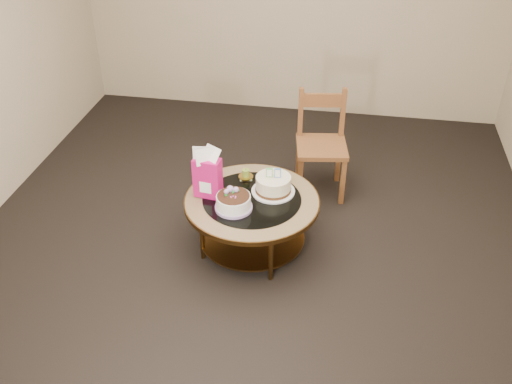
% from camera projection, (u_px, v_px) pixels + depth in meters
% --- Properties ---
extents(ground, '(5.00, 5.00, 0.00)m').
position_uv_depth(ground, '(252.00, 246.00, 4.51)').
color(ground, black).
rests_on(ground, ground).
extents(room_walls, '(4.52, 5.02, 2.61)m').
position_uv_depth(room_walls, '(251.00, 60.00, 3.64)').
color(room_walls, tan).
rests_on(room_walls, ground).
extents(coffee_table, '(1.02, 1.02, 0.46)m').
position_uv_depth(coffee_table, '(252.00, 207.00, 4.30)').
color(coffee_table, brown).
rests_on(coffee_table, ground).
extents(decorated_cake, '(0.27, 0.27, 0.16)m').
position_uv_depth(decorated_cake, '(233.00, 203.00, 4.12)').
color(decorated_cake, '#A385BD').
rests_on(decorated_cake, coffee_table).
extents(cream_cake, '(0.33, 0.33, 0.21)m').
position_uv_depth(cream_cake, '(273.00, 185.00, 4.29)').
color(cream_cake, white).
rests_on(cream_cake, coffee_table).
extents(gift_bag, '(0.21, 0.17, 0.40)m').
position_uv_depth(gift_bag, '(207.00, 173.00, 4.18)').
color(gift_bag, '#C41276').
rests_on(gift_bag, coffee_table).
extents(pillar_candle, '(0.12, 0.12, 0.09)m').
position_uv_depth(pillar_candle, '(246.00, 175.00, 4.47)').
color(pillar_candle, '#EAD560').
rests_on(pillar_candle, coffee_table).
extents(dining_chair, '(0.48, 0.48, 0.92)m').
position_uv_depth(dining_chair, '(321.00, 144.00, 4.92)').
color(dining_chair, brown).
rests_on(dining_chair, ground).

